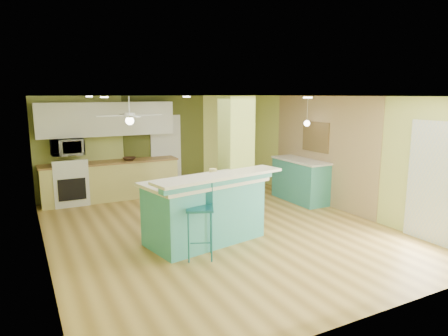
{
  "coord_description": "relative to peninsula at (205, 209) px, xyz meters",
  "views": [
    {
      "loc": [
        -3.28,
        -6.47,
        2.54
      ],
      "look_at": [
        0.33,
        0.4,
        1.1
      ],
      "focal_mm": 32.0,
      "sensor_mm": 36.0,
      "label": 1
    }
  ],
  "objects": [
    {
      "name": "floor",
      "position": [
        0.47,
        0.41,
        -0.59
      ],
      "size": [
        6.0,
        7.0,
        0.01
      ],
      "primitive_type": "cube",
      "color": "olive",
      "rests_on": "ground"
    },
    {
      "name": "ceiling",
      "position": [
        0.47,
        0.41,
        1.92
      ],
      "size": [
        6.0,
        7.0,
        0.01
      ],
      "primitive_type": "cube",
      "color": "white",
      "rests_on": "wall_back"
    },
    {
      "name": "wall_back",
      "position": [
        0.47,
        3.92,
        0.67
      ],
      "size": [
        6.0,
        0.01,
        2.5
      ],
      "primitive_type": "cube",
      "color": "#C3CC6D",
      "rests_on": "floor"
    },
    {
      "name": "wall_front",
      "position": [
        0.47,
        -3.09,
        0.67
      ],
      "size": [
        6.0,
        0.01,
        2.5
      ],
      "primitive_type": "cube",
      "color": "#C3CC6D",
      "rests_on": "floor"
    },
    {
      "name": "wall_left",
      "position": [
        -2.53,
        0.41,
        0.67
      ],
      "size": [
        0.01,
        7.0,
        2.5
      ],
      "primitive_type": "cube",
      "color": "#C3CC6D",
      "rests_on": "floor"
    },
    {
      "name": "wall_right",
      "position": [
        3.48,
        0.41,
        0.67
      ],
      "size": [
        0.01,
        7.0,
        2.5
      ],
      "primitive_type": "cube",
      "color": "#C3CC6D",
      "rests_on": "floor"
    },
    {
      "name": "wood_panel",
      "position": [
        3.46,
        1.01,
        0.67
      ],
      "size": [
        0.02,
        3.4,
        2.5
      ],
      "primitive_type": "cube",
      "color": "#947755",
      "rests_on": "floor"
    },
    {
      "name": "olive_accent",
      "position": [
        0.67,
        3.9,
        0.67
      ],
      "size": [
        2.2,
        0.02,
        2.5
      ],
      "primitive_type": "cube",
      "color": "#484E1F",
      "rests_on": "floor"
    },
    {
      "name": "interior_door",
      "position": [
        0.67,
        3.87,
        0.42
      ],
      "size": [
        0.82,
        0.05,
        2.0
      ],
      "primitive_type": "cube",
      "color": "silver",
      "rests_on": "floor"
    },
    {
      "name": "french_door",
      "position": [
        3.44,
        -1.89,
        0.47
      ],
      "size": [
        0.04,
        1.08,
        2.1
      ],
      "primitive_type": "cube",
      "color": "silver",
      "rests_on": "floor"
    },
    {
      "name": "column",
      "position": [
        1.12,
        0.91,
        0.67
      ],
      "size": [
        0.55,
        0.55,
        2.5
      ],
      "primitive_type": "cube",
      "color": "#B1C45B",
      "rests_on": "floor"
    },
    {
      "name": "kitchen_run",
      "position": [
        -0.83,
        3.61,
        -0.11
      ],
      "size": [
        3.25,
        0.63,
        0.94
      ],
      "color": "#D2C66E",
      "rests_on": "floor"
    },
    {
      "name": "stove",
      "position": [
        -1.78,
        3.6,
        -0.12
      ],
      "size": [
        0.76,
        0.66,
        1.08
      ],
      "color": "white",
      "rests_on": "floor"
    },
    {
      "name": "upper_cabinets",
      "position": [
        -0.83,
        3.73,
        1.37
      ],
      "size": [
        3.2,
        0.34,
        0.8
      ],
      "primitive_type": "cube",
      "color": "white",
      "rests_on": "wall_back"
    },
    {
      "name": "microwave",
      "position": [
        -1.78,
        3.61,
        0.77
      ],
      "size": [
        0.7,
        0.48,
        0.39
      ],
      "primitive_type": "imported",
      "color": "silver",
      "rests_on": "wall_back"
    },
    {
      "name": "ceiling_fan",
      "position": [
        -0.63,
        2.41,
        1.5
      ],
      "size": [
        1.41,
        1.41,
        0.61
      ],
      "color": "white",
      "rests_on": "ceiling"
    },
    {
      "name": "pendant_lamp",
      "position": [
        3.12,
        1.16,
        1.3
      ],
      "size": [
        0.14,
        0.14,
        0.69
      ],
      "color": "white",
      "rests_on": "ceiling"
    },
    {
      "name": "wall_decor",
      "position": [
        3.44,
        1.21,
        0.97
      ],
      "size": [
        0.03,
        0.9,
        0.7
      ],
      "primitive_type": "cube",
      "color": "brown",
      "rests_on": "wood_panel"
    },
    {
      "name": "peninsula",
      "position": [
        0.0,
        0.0,
        0.0
      ],
      "size": [
        2.4,
        1.64,
        1.26
      ],
      "rotation": [
        0.0,
        0.0,
        0.19
      ],
      "color": "teal",
      "rests_on": "floor"
    },
    {
      "name": "bar_stool",
      "position": [
        -0.35,
        -0.56,
        0.26
      ],
      "size": [
        0.55,
        0.55,
        1.26
      ],
      "rotation": [
        0.0,
        0.0,
        -0.42
      ],
      "color": "#1C6A7E",
      "rests_on": "floor"
    },
    {
      "name": "side_counter",
      "position": [
        3.17,
        1.38,
        -0.07
      ],
      "size": [
        0.66,
        1.57,
        1.01
      ],
      "color": "teal",
      "rests_on": "floor"
    },
    {
      "name": "fruit_bowl",
      "position": [
        -0.39,
        3.54,
        0.4
      ],
      "size": [
        0.42,
        0.42,
        0.08
      ],
      "primitive_type": "imported",
      "rotation": [
        0.0,
        0.0,
        -0.35
      ],
      "color": "#362116",
      "rests_on": "kitchen_run"
    },
    {
      "name": "canister",
      "position": [
        0.18,
        0.04,
        0.6
      ],
      "size": [
        0.13,
        0.13,
        0.18
      ],
      "primitive_type": "cylinder",
      "color": "yellow",
      "rests_on": "peninsula"
    }
  ]
}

